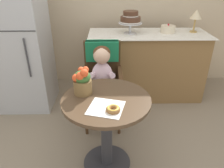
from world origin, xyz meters
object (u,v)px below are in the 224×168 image
object	(u,v)px
seated_child	(102,74)
table_lamp	(196,15)
flower_vase	(82,81)
round_layer_cake	(168,29)
cafe_table	(106,120)
wicker_chair	(102,71)
refrigerator	(20,42)
donut_front	(113,109)
tiered_cake_stand	(130,19)

from	to	relation	value
seated_child	table_lamp	size ratio (longest dim) A/B	2.55
flower_vase	round_layer_cake	size ratio (longest dim) A/B	1.27
cafe_table	round_layer_cake	xyz separation A→B (m)	(0.80, 1.34, 0.44)
wicker_chair	round_layer_cake	world-z (taller)	round_layer_cake
seated_child	table_lamp	world-z (taller)	table_lamp
table_lamp	refrigerator	world-z (taller)	refrigerator
seated_child	round_layer_cake	distance (m)	1.19
round_layer_cake	seated_child	bearing A→B (deg)	-136.84
seated_child	round_layer_cake	xyz separation A→B (m)	(0.85, 0.80, 0.27)
refrigerator	donut_front	bearing A→B (deg)	-49.28
wicker_chair	flower_vase	distance (m)	0.66
flower_vase	tiered_cake_stand	distance (m)	1.33
donut_front	refrigerator	world-z (taller)	refrigerator
cafe_table	flower_vase	distance (m)	0.39
seated_child	tiered_cake_stand	xyz separation A→B (m)	(0.35, 0.75, 0.41)
donut_front	refrigerator	distance (m)	1.69
seated_child	flower_vase	bearing A→B (deg)	-107.61
cafe_table	donut_front	size ratio (longest dim) A/B	6.79
seated_child	flower_vase	world-z (taller)	seated_child
donut_front	refrigerator	xyz separation A→B (m)	(-1.10, 1.28, 0.11)
tiered_cake_stand	round_layer_cake	size ratio (longest dim) A/B	1.61
tiered_cake_stand	round_layer_cake	world-z (taller)	tiered_cake_stand
flower_vase	cafe_table	bearing A→B (deg)	-24.11
seated_child	refrigerator	bearing A→B (deg)	151.13
cafe_table	round_layer_cake	distance (m)	1.62
round_layer_cake	flower_vase	bearing A→B (deg)	-128.37
flower_vase	tiered_cake_stand	xyz separation A→B (m)	(0.49, 1.21, 0.25)
donut_front	round_layer_cake	world-z (taller)	round_layer_cake
donut_front	refrigerator	bearing A→B (deg)	130.72
refrigerator	round_layer_cake	bearing A→B (deg)	7.43
wicker_chair	round_layer_cake	distance (m)	1.11
round_layer_cake	refrigerator	world-z (taller)	refrigerator
cafe_table	refrigerator	xyz separation A→B (m)	(-1.05, 1.10, 0.34)
cafe_table	tiered_cake_stand	xyz separation A→B (m)	(0.30, 1.30, 0.58)
wicker_chair	donut_front	world-z (taller)	wicker_chair
seated_child	table_lamp	xyz separation A→B (m)	(1.19, 0.80, 0.44)
donut_front	flower_vase	distance (m)	0.37
table_lamp	cafe_table	bearing A→B (deg)	-130.27
round_layer_cake	tiered_cake_stand	bearing A→B (deg)	-175.25
donut_front	tiered_cake_stand	size ratio (longest dim) A/B	0.35
wicker_chair	round_layer_cake	bearing A→B (deg)	31.07
seated_child	cafe_table	bearing A→B (deg)	-85.28
seated_child	donut_front	world-z (taller)	seated_child
wicker_chair	donut_front	bearing A→B (deg)	-89.69
flower_vase	table_lamp	bearing A→B (deg)	43.45
donut_front	refrigerator	size ratio (longest dim) A/B	0.06
round_layer_cake	table_lamp	distance (m)	0.38
cafe_table	seated_child	bearing A→B (deg)	94.72
flower_vase	round_layer_cake	distance (m)	1.61
round_layer_cake	table_lamp	bearing A→B (deg)	1.56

